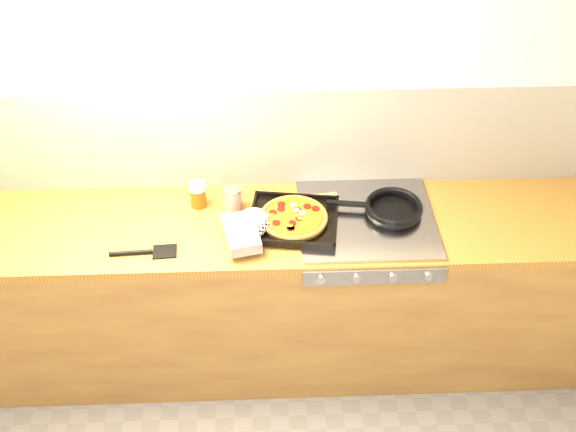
{
  "coord_description": "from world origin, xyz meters",
  "views": [
    {
      "loc": [
        0.01,
        -1.18,
        2.85
      ],
      "look_at": [
        0.1,
        1.08,
        0.95
      ],
      "focal_mm": 42.0,
      "sensor_mm": 36.0,
      "label": 1
    }
  ],
  "objects_px": {
    "pizza_on_tray": "(279,221)",
    "frying_pan": "(392,208)",
    "tomato_can": "(233,199)",
    "juice_glass": "(198,194)"
  },
  "relations": [
    {
      "from": "frying_pan",
      "to": "tomato_can",
      "type": "height_order",
      "value": "tomato_can"
    },
    {
      "from": "pizza_on_tray",
      "to": "frying_pan",
      "type": "xyz_separation_m",
      "value": [
        0.51,
        0.08,
        -0.0
      ]
    },
    {
      "from": "pizza_on_tray",
      "to": "tomato_can",
      "type": "height_order",
      "value": "tomato_can"
    },
    {
      "from": "frying_pan",
      "to": "tomato_can",
      "type": "bearing_deg",
      "value": 174.18
    },
    {
      "from": "pizza_on_tray",
      "to": "frying_pan",
      "type": "bearing_deg",
      "value": 8.41
    },
    {
      "from": "tomato_can",
      "to": "juice_glass",
      "type": "distance_m",
      "value": 0.16
    },
    {
      "from": "pizza_on_tray",
      "to": "frying_pan",
      "type": "distance_m",
      "value": 0.51
    },
    {
      "from": "juice_glass",
      "to": "pizza_on_tray",
      "type": "bearing_deg",
      "value": -26.0
    },
    {
      "from": "frying_pan",
      "to": "pizza_on_tray",
      "type": "bearing_deg",
      "value": -171.59
    },
    {
      "from": "juice_glass",
      "to": "frying_pan",
      "type": "bearing_deg",
      "value": -6.69
    }
  ]
}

